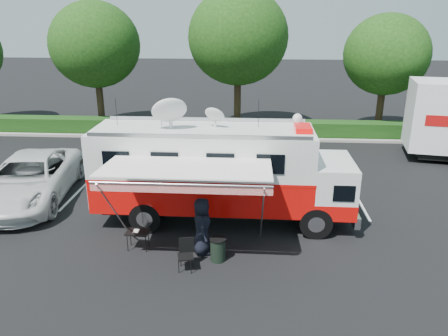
# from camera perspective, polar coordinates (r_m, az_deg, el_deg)

# --- Properties ---
(ground_plane) EXTENTS (120.00, 120.00, 0.00)m
(ground_plane) POSITION_cam_1_polar(r_m,az_deg,el_deg) (16.55, -0.12, -6.79)
(ground_plane) COLOR black
(ground_plane) RESTS_ON ground
(back_border) EXTENTS (60.00, 6.14, 8.87)m
(back_border) POSITION_cam_1_polar(r_m,az_deg,el_deg) (27.78, 4.26, 14.73)
(back_border) COLOR #9E998E
(back_border) RESTS_ON ground_plane
(stall_lines) EXTENTS (24.12, 5.50, 0.01)m
(stall_lines) POSITION_cam_1_polar(r_m,az_deg,el_deg) (19.31, -0.97, -2.77)
(stall_lines) COLOR silver
(stall_lines) RESTS_ON ground_plane
(command_truck) EXTENTS (9.38, 2.58, 4.51)m
(command_truck) POSITION_cam_1_polar(r_m,az_deg,el_deg) (15.79, -0.42, -0.51)
(command_truck) COLOR black
(command_truck) RESTS_ON ground_plane
(awning) EXTENTS (5.12, 2.64, 3.09)m
(awning) POSITION_cam_1_polar(r_m,az_deg,el_deg) (13.05, -5.00, -0.46)
(awning) COLOR white
(awning) RESTS_ON ground_plane
(white_suv) EXTENTS (3.91, 6.99, 1.85)m
(white_suv) POSITION_cam_1_polar(r_m,az_deg,el_deg) (19.95, -23.73, -3.79)
(white_suv) COLOR silver
(white_suv) RESTS_ON ground_plane
(person) EXTENTS (0.75, 1.02, 1.91)m
(person) POSITION_cam_1_polar(r_m,az_deg,el_deg) (14.49, -2.83, -10.95)
(person) COLOR black
(person) RESTS_ON ground_plane
(folding_table) EXTENTS (0.77, 0.57, 0.63)m
(folding_table) POSITION_cam_1_polar(r_m,az_deg,el_deg) (14.68, -11.23, -8.32)
(folding_table) COLOR black
(folding_table) RESTS_ON ground_plane
(folding_chair) EXTENTS (0.55, 0.58, 0.98)m
(folding_chair) POSITION_cam_1_polar(r_m,az_deg,el_deg) (13.45, -4.98, -10.76)
(folding_chair) COLOR black
(folding_chair) RESTS_ON ground_plane
(trash_bin) EXTENTS (0.51, 0.51, 0.76)m
(trash_bin) POSITION_cam_1_polar(r_m,az_deg,el_deg) (13.88, -0.81, -10.58)
(trash_bin) COLOR black
(trash_bin) RESTS_ON ground_plane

